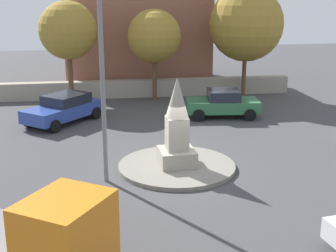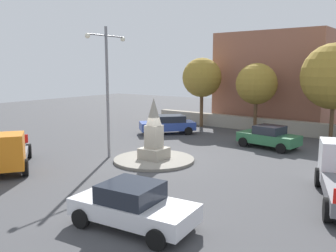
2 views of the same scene
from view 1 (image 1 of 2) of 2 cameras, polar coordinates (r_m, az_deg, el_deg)
ground_plane at (r=18.19m, az=1.07°, el=-5.16°), size 80.00×80.00×0.00m
traffic_island at (r=18.16m, az=1.07°, el=-4.93°), size 4.54×4.54×0.16m
monument at (r=17.67m, az=1.10°, el=-0.32°), size 1.35×1.35×3.42m
streetlamp at (r=15.96m, az=-8.12°, el=8.48°), size 3.04×0.28×7.51m
car_blue_near_island at (r=24.82m, az=-12.60°, el=2.15°), size 4.39×4.28×1.48m
car_green_waiting at (r=25.52m, az=6.68°, el=2.77°), size 2.50×4.11×1.49m
truck_orange_approaching at (r=11.94m, az=-15.93°, el=-12.56°), size 4.73×5.42×2.09m
stone_boundary_wall at (r=30.44m, az=-3.03°, el=4.64°), size 1.62×19.41×1.10m
corner_building at (r=35.56m, az=-4.05°, el=12.22°), size 8.79×10.34×8.40m
tree_near_wall at (r=29.03m, az=-1.70°, el=10.88°), size 3.29×3.29×5.61m
tree_mid_cluster at (r=30.23m, az=9.53°, el=12.17°), size 4.65×4.65×6.96m
tree_far_corner at (r=28.83m, az=-12.13°, el=11.33°), size 3.46×3.46×6.12m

